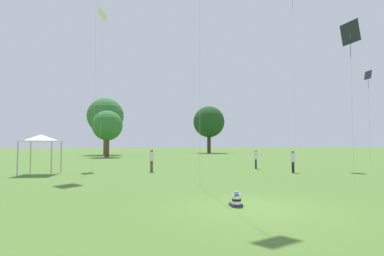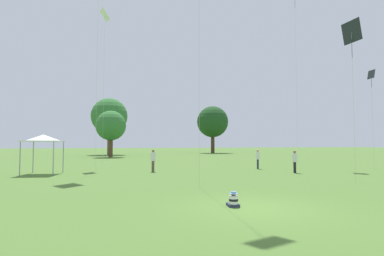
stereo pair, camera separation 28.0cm
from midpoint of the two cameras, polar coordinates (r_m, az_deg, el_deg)
name	(u,v)px [view 2 (the right image)]	position (r m, az deg, el deg)	size (l,w,h in m)	color
ground_plane	(253,208)	(10.81, 12.30, -14.70)	(300.00, 300.00, 0.00)	#4C702D
seated_toddler	(233,200)	(10.89, 8.63, -13.49)	(0.45, 0.53, 0.54)	#282D47
person_standing_0	(258,157)	(26.98, 12.70, -5.43)	(0.44, 0.44, 1.71)	#282D42
person_standing_1	(295,160)	(24.01, 19.28, -5.70)	(0.51, 0.51, 1.69)	black
person_standing_2	(153,159)	(23.79, -7.10, -5.80)	(0.54, 0.54, 1.75)	brown
canopy_tent	(43,138)	(24.34, -26.17, -1.81)	(2.80, 2.80, 2.87)	white
kite_1	(352,34)	(20.72, 28.46, 15.43)	(0.32, 1.28, 9.41)	#1E2328
kite_3	(371,78)	(29.34, 31.22, 8.09)	(0.22, 0.74, 8.33)	#1E2328
kite_6	(105,19)	(33.26, -16.05, 19.28)	(1.02, 1.35, 15.70)	white
distant_tree_0	(213,122)	(71.89, 4.06, 1.16)	(7.47, 7.47, 11.22)	#473323
distant_tree_1	(111,126)	(51.15, -15.05, 0.40)	(4.93, 4.93, 7.68)	brown
distant_tree_2	(109,116)	(62.52, -15.35, 2.20)	(7.19, 7.19, 11.40)	brown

